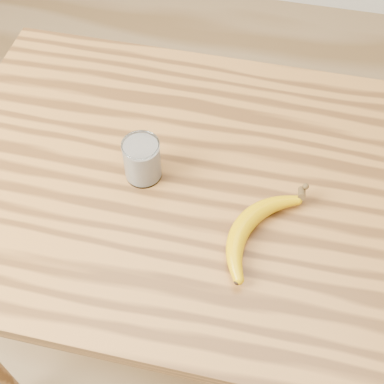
# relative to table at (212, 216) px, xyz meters

# --- Properties ---
(table) EXTENTS (1.20, 0.80, 0.90)m
(table) POSITION_rel_table_xyz_m (0.00, 0.00, 0.00)
(table) COLOR #945E29
(table) RESTS_ON ground
(smoothie_glass) EXTENTS (0.08, 0.08, 0.10)m
(smoothie_glass) POSITION_rel_table_xyz_m (-0.15, -0.01, 0.18)
(smoothie_glass) COLOR white
(smoothie_glass) RESTS_ON table
(banana) EXTENTS (0.24, 0.35, 0.04)m
(banana) POSITION_rel_table_xyz_m (0.08, -0.10, 0.15)
(banana) COLOR #C59100
(banana) RESTS_ON table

